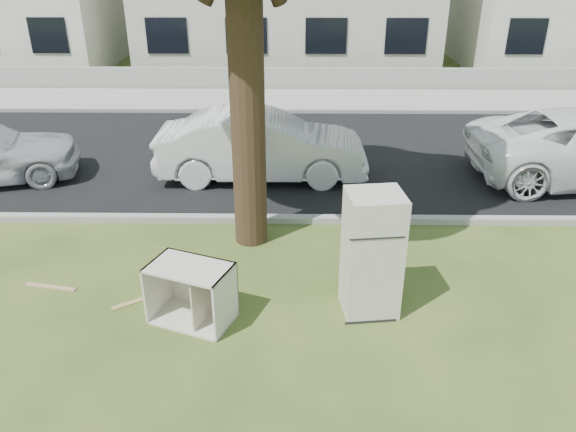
{
  "coord_description": "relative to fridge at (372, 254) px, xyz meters",
  "views": [
    {
      "loc": [
        0.33,
        -6.59,
        4.59
      ],
      "look_at": [
        0.24,
        0.6,
        1.04
      ],
      "focal_mm": 35.0,
      "sensor_mm": 36.0,
      "label": 1
    }
  ],
  "objects": [
    {
      "name": "cabinet",
      "position": [
        -2.37,
        -0.28,
        -0.45
      ],
      "size": [
        1.22,
        0.99,
        0.82
      ],
      "primitive_type": "cube",
      "rotation": [
        0.0,
        0.0,
        -0.37
      ],
      "color": "beige",
      "rests_on": "ground"
    },
    {
      "name": "kerb_far",
      "position": [
        -1.35,
        9.72,
        -0.87
      ],
      "size": [
        120.0,
        0.18,
        0.12
      ],
      "primitive_type": "cube",
      "color": "gray",
      "rests_on": "ground"
    },
    {
      "name": "car_center",
      "position": [
        -1.72,
        4.74,
        -0.15
      ],
      "size": [
        4.37,
        1.56,
        1.43
      ],
      "primitive_type": "imported",
      "rotation": [
        0.0,
        0.0,
        1.58
      ],
      "color": "silver",
      "rests_on": "ground"
    },
    {
      "name": "plank_c",
      "position": [
        -2.95,
        1.17,
        -0.86
      ],
      "size": [
        0.14,
        0.79,
        0.02
      ],
      "primitive_type": "cube",
      "rotation": [
        0.0,
        0.0,
        1.5
      ],
      "color": "tan",
      "rests_on": "ground"
    },
    {
      "name": "plank_b",
      "position": [
        -4.6,
        0.45,
        -0.86
      ],
      "size": [
        0.8,
        0.23,
        0.02
      ],
      "primitive_type": "cube",
      "rotation": [
        0.0,
        0.0,
        -0.19
      ],
      "color": "tan",
      "rests_on": "ground"
    },
    {
      "name": "plank_a",
      "position": [
        -3.08,
        0.22,
        -0.85
      ],
      "size": [
        0.96,
        0.69,
        0.02
      ],
      "primitive_type": "cube",
      "rotation": [
        0.0,
        0.0,
        0.59
      ],
      "color": "#A48B4F",
      "rests_on": "ground"
    },
    {
      "name": "fridge",
      "position": [
        0.0,
        0.0,
        0.0
      ],
      "size": [
        0.79,
        0.74,
        1.73
      ],
      "primitive_type": "cube",
      "rotation": [
        0.0,
        0.0,
        0.12
      ],
      "color": "beige",
      "rests_on": "ground"
    },
    {
      "name": "ground",
      "position": [
        -1.35,
        0.17,
        -0.87
      ],
      "size": [
        120.0,
        120.0,
        0.0
      ],
      "primitive_type": "plane",
      "color": "#374B1B"
    },
    {
      "name": "low_wall",
      "position": [
        -1.35,
        12.77,
        -0.52
      ],
      "size": [
        120.0,
        0.15,
        0.7
      ],
      "primitive_type": "cube",
      "color": "gray",
      "rests_on": "ground"
    },
    {
      "name": "kerb_near",
      "position": [
        -1.35,
        2.62,
        -0.87
      ],
      "size": [
        120.0,
        0.18,
        0.12
      ],
      "primitive_type": "cube",
      "color": "gray",
      "rests_on": "ground"
    },
    {
      "name": "road",
      "position": [
        -1.35,
        6.17,
        -0.86
      ],
      "size": [
        120.0,
        7.0,
        0.01
      ],
      "primitive_type": "cube",
      "color": "black",
      "rests_on": "ground"
    },
    {
      "name": "sidewalk",
      "position": [
        -1.35,
        11.17,
        -0.86
      ],
      "size": [
        120.0,
        2.8,
        0.01
      ],
      "primitive_type": "cube",
      "color": "gray",
      "rests_on": "ground"
    }
  ]
}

